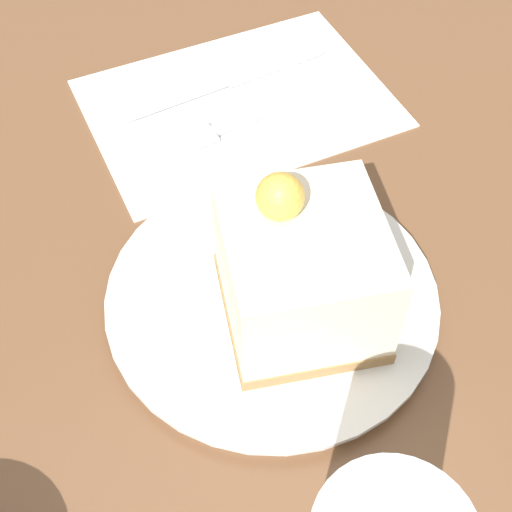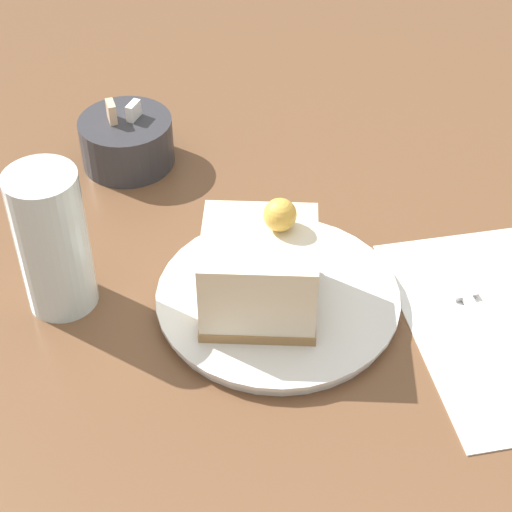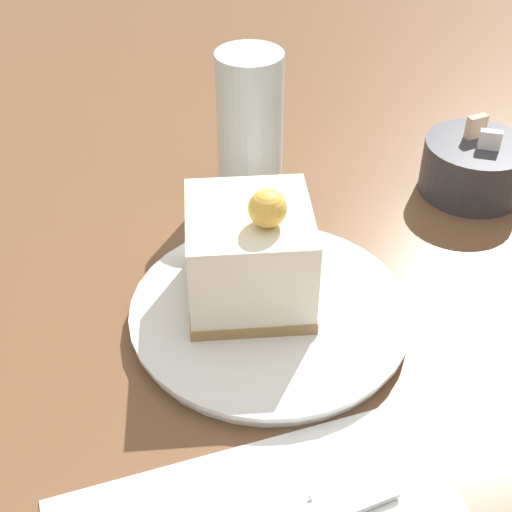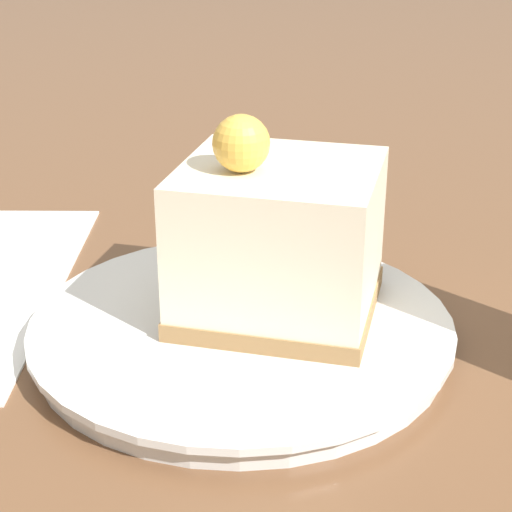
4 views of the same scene
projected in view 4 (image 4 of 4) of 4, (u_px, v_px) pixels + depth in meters
ground_plane at (245, 335)px, 0.46m from camera, size 4.00×4.00×0.00m
plate at (250, 330)px, 0.44m from camera, size 0.22×0.22×0.01m
cake_slice at (278, 238)px, 0.43m from camera, size 0.10×0.10×0.11m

